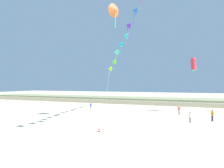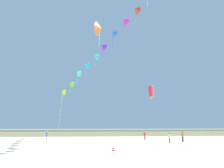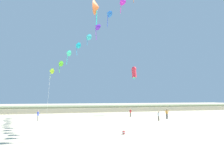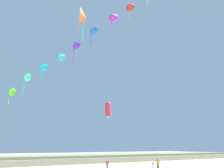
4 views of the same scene
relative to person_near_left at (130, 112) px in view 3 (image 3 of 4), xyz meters
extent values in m
plane|color=beige|center=(-7.18, -20.64, -0.91)|extent=(240.00, 240.00, 0.00)
cube|color=beige|center=(-7.18, 19.58, -0.37)|extent=(120.00, 12.22, 1.09)
cube|color=gray|center=(-7.18, 19.58, 0.33)|extent=(120.00, 10.39, 0.62)
cylinder|color=#726656|center=(-0.07, -0.01, -0.52)|extent=(0.12, 0.12, 0.79)
cylinder|color=#726656|center=(0.07, 0.01, -0.52)|extent=(0.12, 0.12, 0.79)
cylinder|color=red|center=(0.00, 0.00, 0.16)|extent=(0.21, 0.21, 0.56)
cylinder|color=red|center=(-0.18, -0.03, 0.21)|extent=(0.20, 0.11, 0.53)
cylinder|color=red|center=(0.18, 0.03, 0.21)|extent=(0.20, 0.11, 0.53)
sphere|color=tan|center=(0.00, 0.00, 0.56)|extent=(0.22, 0.22, 0.22)
cylinder|color=black|center=(4.91, -4.99, -0.48)|extent=(0.13, 0.13, 0.86)
cylinder|color=black|center=(5.05, -5.07, -0.48)|extent=(0.13, 0.13, 0.86)
cylinder|color=orange|center=(4.98, -5.03, 0.25)|extent=(0.23, 0.23, 0.61)
cylinder|color=orange|center=(4.81, -4.93, 0.30)|extent=(0.22, 0.17, 0.58)
cylinder|color=orange|center=(5.15, -5.12, 0.30)|extent=(0.22, 0.17, 0.58)
sphere|color=brown|center=(4.98, -5.03, 0.68)|extent=(0.23, 0.23, 0.23)
cylinder|color=gray|center=(-16.94, -2.00, -0.49)|extent=(0.12, 0.12, 0.85)
cylinder|color=gray|center=(-16.90, -1.85, -0.49)|extent=(0.12, 0.12, 0.85)
cylinder|color=blue|center=(-16.92, -1.92, 0.24)|extent=(0.23, 0.23, 0.61)
cylinder|color=blue|center=(-16.97, -2.11, 0.29)|extent=(0.14, 0.22, 0.57)
cylinder|color=blue|center=(-16.86, -1.74, 0.29)|extent=(0.14, 0.22, 0.57)
sphere|color=tan|center=(-16.92, -1.92, 0.67)|extent=(0.23, 0.23, 0.23)
cylinder|color=#726656|center=(2.04, -7.38, -0.53)|extent=(0.11, 0.11, 0.76)
cylinder|color=#726656|center=(1.91, -7.42, -0.53)|extent=(0.11, 0.11, 0.76)
cylinder|color=white|center=(1.98, -7.40, 0.12)|extent=(0.20, 0.20, 0.54)
cylinder|color=white|center=(2.15, -7.36, 0.16)|extent=(0.19, 0.12, 0.51)
cylinder|color=white|center=(1.81, -7.44, 0.16)|extent=(0.19, 0.12, 0.51)
sphere|color=brown|center=(1.98, -7.40, 0.50)|extent=(0.21, 0.21, 0.21)
cone|color=#ABE62B|center=(-15.15, 3.78, 8.08)|extent=(1.27, 1.28, 1.10)
cylinder|color=#85E539|center=(-15.24, 3.89, 7.22)|extent=(0.14, 0.08, 1.28)
cone|color=#5DD92A|center=(-13.50, 2.13, 9.39)|extent=(1.30, 1.28, 1.11)
cylinder|color=#42E539|center=(-13.60, 2.25, 8.37)|extent=(0.14, 0.16, 1.59)
cone|color=#42EEAF|center=(-12.19, 0.10, 11.06)|extent=(1.28, 1.29, 1.11)
cylinder|color=#39E5D0|center=(-12.29, 0.21, 9.84)|extent=(0.28, 0.18, 2.00)
cone|color=#19BCCB|center=(-10.69, -1.63, 12.17)|extent=(1.27, 1.30, 1.11)
cylinder|color=#39ADE5|center=(-10.79, -1.52, 11.14)|extent=(0.25, 0.17, 1.62)
cone|color=#34BDC1|center=(-9.06, -3.20, 13.40)|extent=(1.33, 1.32, 1.14)
cylinder|color=#39B7E5|center=(-9.16, -3.08, 12.53)|extent=(0.09, 0.13, 1.30)
cone|color=#6C2DCE|center=(-7.92, -5.23, 14.61)|extent=(1.38, 1.43, 1.23)
cylinder|color=#A639E5|center=(-8.02, -5.11, 13.35)|extent=(0.20, 0.08, 2.09)
cone|color=blue|center=(-6.39, -6.79, 16.31)|extent=(1.20, 1.31, 1.11)
cylinder|color=blue|center=(-6.48, -6.67, 15.09)|extent=(0.17, 0.11, 2.01)
cone|color=#CA29CB|center=(-4.85, -8.89, 17.59)|extent=(1.35, 1.38, 1.18)
cylinder|color=#E539BD|center=(-4.95, -8.77, 16.52)|extent=(0.24, 0.13, 1.71)
cylinder|color=silver|center=(-15.47, 3.20, 3.63)|extent=(0.60, 1.02, 9.08)
cylinder|color=#F23243|center=(2.40, 3.77, 8.33)|extent=(1.50, 1.51, 2.09)
sphere|color=#F23243|center=(2.40, 3.77, 9.23)|extent=(1.02, 1.02, 1.02)
cone|color=#2DE59E|center=(2.40, 3.77, 7.22)|extent=(1.23, 1.23, 0.77)
sphere|color=black|center=(2.40, 3.77, 9.52)|extent=(0.21, 0.21, 0.21)
cone|color=orange|center=(-8.78, -9.09, 15.98)|extent=(1.65, 2.33, 2.22)
cone|color=#2DE5D1|center=(-8.78, -9.09, 16.00)|extent=(0.95, 1.30, 1.22)
cylinder|color=#2DE5D1|center=(-8.78, -9.09, 14.48)|extent=(0.15, 0.14, 2.34)
sphere|color=red|center=(-7.53, -17.17, -0.73)|extent=(0.36, 0.36, 0.36)
cylinder|color=white|center=(-7.53, -17.17, -0.73)|extent=(0.36, 0.36, 0.09)
camera|label=1|loc=(2.46, -37.73, 4.50)|focal=32.00mm
camera|label=2|loc=(-10.35, -42.58, 1.82)|focal=38.00mm
camera|label=3|loc=(-14.54, -36.73, 2.79)|focal=32.00mm
camera|label=4|loc=(-18.58, -30.13, 2.44)|focal=38.00mm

